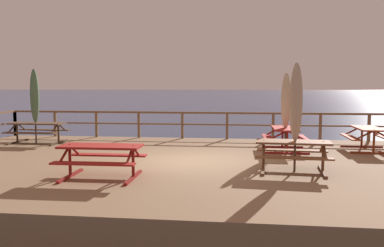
# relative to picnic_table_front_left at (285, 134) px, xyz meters

# --- Properties ---
(ground_plane) EXTENTS (600.00, 600.00, 0.00)m
(ground_plane) POSITION_rel_picnic_table_front_left_xyz_m (-2.90, -2.17, -1.18)
(ground_plane) COLOR navy
(wooden_deck) EXTENTS (16.66, 10.17, 0.63)m
(wooden_deck) POSITION_rel_picnic_table_front_left_xyz_m (-2.90, -2.17, -0.86)
(wooden_deck) COLOR #846647
(wooden_deck) RESTS_ON ground
(railing_waterside_far) EXTENTS (16.46, 0.10, 1.09)m
(railing_waterside_far) POSITION_rel_picnic_table_front_left_xyz_m (-2.90, 2.76, 0.20)
(railing_waterside_far) COLOR brown
(railing_waterside_far) RESTS_ON wooden_deck
(picnic_table_front_left) EXTENTS (1.42, 1.68, 0.78)m
(picnic_table_front_left) POSITION_rel_picnic_table_front_left_xyz_m (0.00, 0.00, 0.00)
(picnic_table_front_left) COLOR maroon
(picnic_table_front_left) RESTS_ON wooden_deck
(picnic_table_back_right) EXTENTS (1.90, 1.53, 0.78)m
(picnic_table_back_right) POSITION_rel_picnic_table_front_left_xyz_m (-0.14, -3.25, 0.00)
(picnic_table_back_right) COLOR brown
(picnic_table_back_right) RESTS_ON wooden_deck
(picnic_table_mid_right) EXTENTS (2.01, 1.41, 0.78)m
(picnic_table_mid_right) POSITION_rel_picnic_table_front_left_xyz_m (-8.98, 0.73, 0.01)
(picnic_table_mid_right) COLOR brown
(picnic_table_mid_right) RESTS_ON wooden_deck
(picnic_table_mid_left) EXTENTS (1.43, 1.77, 0.78)m
(picnic_table_mid_left) POSITION_rel_picnic_table_front_left_xyz_m (2.73, 0.42, 0.00)
(picnic_table_mid_left) COLOR #993819
(picnic_table_mid_left) RESTS_ON wooden_deck
(picnic_table_mid_centre) EXTENTS (1.89, 1.43, 0.78)m
(picnic_table_mid_centre) POSITION_rel_picnic_table_front_left_xyz_m (-4.63, -4.52, 0.01)
(picnic_table_mid_centre) COLOR maroon
(picnic_table_mid_centre) RESTS_ON wooden_deck
(patio_umbrella_tall_back_right) EXTENTS (0.32, 0.32, 2.57)m
(patio_umbrella_tall_back_right) POSITION_rel_picnic_table_front_left_xyz_m (0.02, 0.04, 1.08)
(patio_umbrella_tall_back_right) COLOR #4C3828
(patio_umbrella_tall_back_right) RESTS_ON wooden_deck
(patio_umbrella_tall_front) EXTENTS (0.32, 0.32, 2.71)m
(patio_umbrella_tall_front) POSITION_rel_picnic_table_front_left_xyz_m (-0.09, -3.26, 1.17)
(patio_umbrella_tall_front) COLOR #4C3828
(patio_umbrella_tall_front) RESTS_ON wooden_deck
(patio_umbrella_short_front) EXTENTS (0.32, 0.32, 2.76)m
(patio_umbrella_short_front) POSITION_rel_picnic_table_front_left_xyz_m (-9.02, 0.67, 1.21)
(patio_umbrella_short_front) COLOR #4C3828
(patio_umbrella_short_front) RESTS_ON wooden_deck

